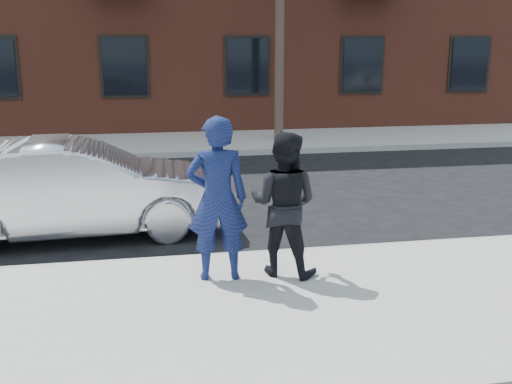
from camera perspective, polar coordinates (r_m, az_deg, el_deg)
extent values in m
plane|color=black|center=(6.78, -15.78, -12.18)|extent=(100.00, 100.00, 0.00)
cube|color=gray|center=(6.52, -16.02, -12.55)|extent=(50.00, 3.50, 0.15)
cube|color=#999691|center=(8.17, -14.85, -6.92)|extent=(50.00, 0.10, 0.15)
cube|color=gray|center=(17.56, -12.55, 4.39)|extent=(50.00, 3.50, 0.15)
cube|color=#999691|center=(15.79, -12.77, 3.31)|extent=(50.00, 0.10, 0.15)
cube|color=black|center=(19.28, -0.81, 11.92)|extent=(1.30, 0.06, 1.70)
cube|color=black|center=(21.85, 19.67, 11.38)|extent=(1.30, 0.06, 1.70)
cylinder|color=#36271F|center=(17.49, 2.24, 11.85)|extent=(0.26, 0.26, 4.20)
imported|color=silver|center=(9.59, -16.67, 0.29)|extent=(4.64, 1.87, 1.50)
imported|color=navy|center=(7.07, -3.70, -0.68)|extent=(0.75, 0.51, 1.98)
cube|color=black|center=(7.22, -4.24, 1.82)|extent=(0.08, 0.13, 0.08)
imported|color=black|center=(7.25, 2.65, -1.16)|extent=(1.07, 1.00, 1.77)
cube|color=black|center=(7.40, 1.93, 1.02)|extent=(0.11, 0.15, 0.06)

